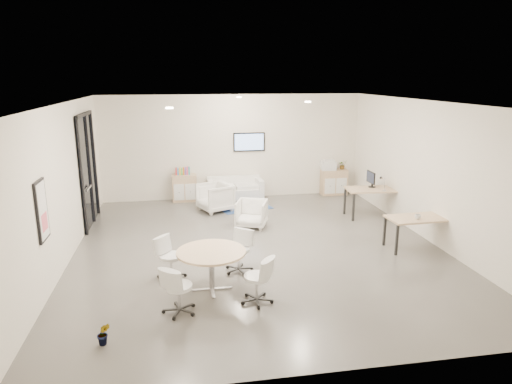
{
  "coord_description": "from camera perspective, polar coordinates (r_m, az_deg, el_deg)",
  "views": [
    {
      "loc": [
        -1.68,
        -9.42,
        3.74
      ],
      "look_at": [
        0.02,
        0.4,
        1.19
      ],
      "focal_mm": 32.0,
      "sensor_mm": 36.0,
      "label": 1
    }
  ],
  "objects": [
    {
      "name": "desk_front",
      "position": [
        10.68,
        19.7,
        -3.36
      ],
      "size": [
        1.42,
        0.76,
        0.72
      ],
      "rotation": [
        0.0,
        0.0,
        0.04
      ],
      "color": "tan",
      "rests_on": "room_shell"
    },
    {
      "name": "plant_cabinet",
      "position": [
        14.9,
        10.75,
        3.24
      ],
      "size": [
        0.27,
        0.3,
        0.23
      ],
      "primitive_type": "imported",
      "rotation": [
        0.0,
        0.0,
        -0.03
      ],
      "color": "#3F7F3F",
      "rests_on": "sideboard_right"
    },
    {
      "name": "wall_tv",
      "position": [
        14.19,
        -0.87,
        6.27
      ],
      "size": [
        0.98,
        0.06,
        0.58
      ],
      "color": "black",
      "rests_on": "room_shell"
    },
    {
      "name": "sideboard_left",
      "position": [
        14.1,
        -8.92,
        0.5
      ],
      "size": [
        0.73,
        0.38,
        0.83
      ],
      "color": "tan",
      "rests_on": "room_shell"
    },
    {
      "name": "armchair_left",
      "position": [
        12.97,
        -5.13,
        -0.5
      ],
      "size": [
        1.06,
        1.09,
        0.87
      ],
      "primitive_type": "imported",
      "rotation": [
        0.0,
        0.0,
        -1.16
      ],
      "color": "white",
      "rests_on": "room_shell"
    },
    {
      "name": "armchair_right",
      "position": [
        11.58,
        -0.56,
        -2.55
      ],
      "size": [
        0.92,
        0.9,
        0.75
      ],
      "primitive_type": "imported",
      "rotation": [
        0.0,
        0.0,
        -0.35
      ],
      "color": "white",
      "rests_on": "room_shell"
    },
    {
      "name": "books",
      "position": [
        13.99,
        -9.16,
        2.59
      ],
      "size": [
        0.43,
        0.14,
        0.22
      ],
      "color": "red",
      "rests_on": "sideboard_left"
    },
    {
      "name": "printer",
      "position": [
        14.74,
        9.02,
        3.34
      ],
      "size": [
        0.48,
        0.4,
        0.32
      ],
      "rotation": [
        0.0,
        0.0,
        -0.06
      ],
      "color": "white",
      "rests_on": "sideboard_right"
    },
    {
      "name": "glass_door",
      "position": [
        12.35,
        -20.27,
        3.0
      ],
      "size": [
        0.09,
        1.9,
        2.85
      ],
      "color": "black",
      "rests_on": "room_shell"
    },
    {
      "name": "cup",
      "position": [
        10.48,
        19.57,
        -2.88
      ],
      "size": [
        0.13,
        0.11,
        0.13
      ],
      "primitive_type": "imported",
      "rotation": [
        0.0,
        0.0,
        -0.04
      ],
      "color": "white",
      "rests_on": "desk_front"
    },
    {
      "name": "ceiling_spots",
      "position": [
        10.37,
        -1.62,
        11.23
      ],
      "size": [
        3.14,
        4.14,
        0.03
      ],
      "color": "#FFEAC6",
      "rests_on": "room_shell"
    },
    {
      "name": "artwork",
      "position": [
        8.44,
        -25.2,
        -2.14
      ],
      "size": [
        0.05,
        0.54,
        1.04
      ],
      "color": "black",
      "rests_on": "room_shell"
    },
    {
      "name": "monitor",
      "position": [
        12.8,
        14.19,
        1.61
      ],
      "size": [
        0.2,
        0.5,
        0.44
      ],
      "color": "black",
      "rests_on": "desk_rear"
    },
    {
      "name": "desk_rear",
      "position": [
        12.75,
        14.54,
        0.08
      ],
      "size": [
        1.55,
        0.87,
        0.78
      ],
      "rotation": [
        0.0,
        0.0,
        -0.08
      ],
      "color": "tan",
      "rests_on": "room_shell"
    },
    {
      "name": "sideboard_right",
      "position": [
        14.92,
        9.7,
        1.23
      ],
      "size": [
        0.82,
        0.4,
        0.82
      ],
      "color": "tan",
      "rests_on": "room_shell"
    },
    {
      "name": "plant_floor",
      "position": [
        7.2,
        -18.46,
        -17.1
      ],
      "size": [
        0.22,
        0.36,
        0.15
      ],
      "primitive_type": "imported",
      "rotation": [
        0.0,
        0.0,
        0.08
      ],
      "color": "#3F7F3F",
      "rests_on": "room_shell"
    },
    {
      "name": "loveseat",
      "position": [
        14.02,
        -2.68,
        0.27
      ],
      "size": [
        1.69,
        0.91,
        0.62
      ],
      "rotation": [
        0.0,
        0.0,
        0.05
      ],
      "color": "white",
      "rests_on": "room_shell"
    },
    {
      "name": "blue_rug",
      "position": [
        13.37,
        -1.47,
        -1.89
      ],
      "size": [
        1.67,
        1.34,
        0.01
      ],
      "primitive_type": "cube",
      "rotation": [
        0.0,
        0.0,
        0.28
      ],
      "color": "navy",
      "rests_on": "room_shell"
    },
    {
      "name": "meeting_chairs",
      "position": [
        8.26,
        -5.57,
        -9.52
      ],
      "size": [
        2.25,
        2.25,
        0.82
      ],
      "color": "white",
      "rests_on": "room_shell"
    },
    {
      "name": "round_table",
      "position": [
        8.16,
        -5.62,
        -7.88
      ],
      "size": [
        1.23,
        1.23,
        0.75
      ],
      "color": "tan",
      "rests_on": "room_shell"
    },
    {
      "name": "room_shell",
      "position": [
        9.8,
        0.3,
        1.72
      ],
      "size": [
        9.6,
        10.6,
        4.8
      ],
      "color": "#54524D",
      "rests_on": "ground"
    }
  ]
}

